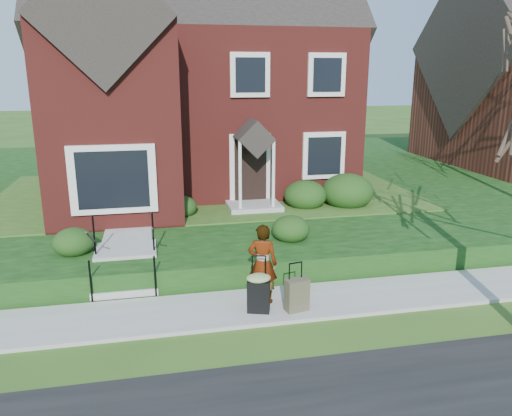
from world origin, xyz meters
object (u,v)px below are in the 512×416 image
object	(u,v)px
front_steps	(126,264)
woman	(263,264)
suitcase_olive	(297,295)
suitcase_black	(259,291)

from	to	relation	value
front_steps	woman	distance (m)	3.32
front_steps	woman	bearing A→B (deg)	-31.43
woman	suitcase_olive	size ratio (longest dim) A/B	1.68
suitcase_olive	front_steps	bearing A→B (deg)	134.39
woman	suitcase_olive	bearing A→B (deg)	158.28
front_steps	suitcase_black	bearing A→B (deg)	-39.25
suitcase_black	woman	bearing A→B (deg)	85.76
suitcase_olive	woman	bearing A→B (deg)	125.67
woman	suitcase_black	size ratio (longest dim) A/B	1.43
suitcase_black	suitcase_olive	world-z (taller)	suitcase_black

